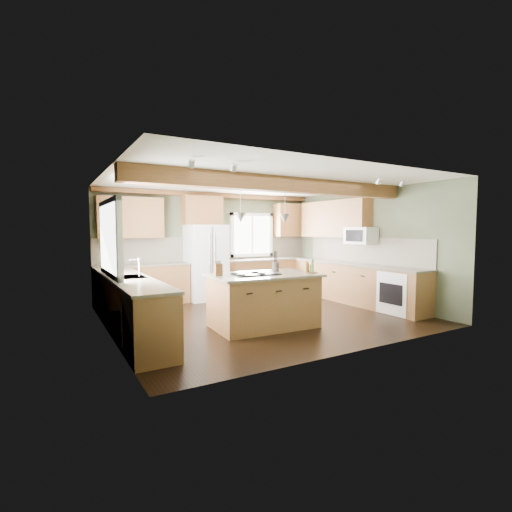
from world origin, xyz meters
TOP-DOWN VIEW (x-y plane):
  - floor at (0.00, 0.00)m, footprint 5.60×5.60m
  - ceiling at (0.00, 0.00)m, footprint 5.60×5.60m
  - wall_back at (0.00, 2.50)m, footprint 5.60×0.00m
  - wall_left at (-2.80, 0.00)m, footprint 0.00×5.00m
  - wall_right at (2.80, 0.00)m, footprint 0.00×5.00m
  - ceiling_beam at (0.00, -0.72)m, footprint 5.55×0.26m
  - soffit_trim at (0.00, 2.40)m, footprint 5.55×0.20m
  - backsplash_back at (0.00, 2.48)m, footprint 5.58×0.03m
  - backsplash_right at (2.78, 0.05)m, footprint 0.03×3.70m
  - base_cab_back_left at (-1.79, 2.20)m, footprint 2.02×0.60m
  - counter_back_left at (-1.79, 2.20)m, footprint 2.06×0.64m
  - base_cab_back_right at (1.49, 2.20)m, footprint 2.62×0.60m
  - counter_back_right at (1.49, 2.20)m, footprint 2.66×0.64m
  - base_cab_left at (-2.50, 0.05)m, footprint 0.60×3.70m
  - counter_left at (-2.50, 0.05)m, footprint 0.64×3.74m
  - base_cab_right at (2.50, 0.05)m, footprint 0.60×3.70m
  - counter_right at (2.50, 0.05)m, footprint 0.64×3.74m
  - upper_cab_back_left at (-1.99, 2.33)m, footprint 1.40×0.35m
  - upper_cab_over_fridge at (-0.30, 2.33)m, footprint 0.96×0.35m
  - upper_cab_right at (2.62, 0.90)m, footprint 0.35×2.20m
  - upper_cab_back_corner at (2.30, 2.33)m, footprint 0.90×0.35m
  - window_left at (-2.78, 0.05)m, footprint 0.04×1.60m
  - window_back at (1.15, 2.48)m, footprint 1.10×0.04m
  - sink at (-2.50, 0.05)m, footprint 0.50×0.65m
  - faucet at (-2.32, 0.05)m, footprint 0.02×0.02m
  - dishwasher at (-2.49, -1.25)m, footprint 0.60×0.60m
  - oven at (2.49, -1.25)m, footprint 0.60×0.72m
  - microwave at (2.58, -0.05)m, footprint 0.40×0.70m
  - pendant_left at (-0.83, -0.70)m, footprint 0.18×0.18m
  - pendant_right at (0.03, -0.74)m, footprint 0.18×0.18m
  - refrigerator at (-0.30, 2.12)m, footprint 0.90×0.74m
  - island at (-0.40, -0.72)m, footprint 1.76×1.13m
  - island_top at (-0.40, -0.72)m, footprint 1.88×1.25m
  - cooktop at (-0.54, -0.71)m, footprint 0.77×0.53m
  - knife_block at (-1.18, -0.58)m, footprint 0.13×0.10m
  - utensil_crock at (0.01, -0.47)m, footprint 0.14×0.14m
  - bottle_tray at (0.40, -0.98)m, footprint 0.33×0.33m

SIDE VIEW (x-z plane):
  - floor at x=0.00m, z-range 0.00..0.00m
  - dishwasher at x=-2.49m, z-range 0.01..0.85m
  - oven at x=2.49m, z-range 0.01..0.85m
  - base_cab_back_left at x=-1.79m, z-range 0.00..0.88m
  - base_cab_back_right at x=1.49m, z-range 0.00..0.88m
  - base_cab_left at x=-2.50m, z-range 0.00..0.88m
  - base_cab_right at x=2.50m, z-range 0.00..0.88m
  - island at x=-0.40m, z-range 0.00..0.88m
  - counter_back_left at x=-1.79m, z-range 0.88..0.92m
  - counter_back_right at x=1.49m, z-range 0.88..0.92m
  - counter_left at x=-2.50m, z-range 0.88..0.92m
  - counter_right at x=2.50m, z-range 0.88..0.92m
  - refrigerator at x=-0.30m, z-range 0.00..1.80m
  - island_top at x=-0.40m, z-range 0.88..0.92m
  - sink at x=-2.50m, z-range 0.89..0.92m
  - cooktop at x=-0.54m, z-range 0.92..0.94m
  - utensil_crock at x=0.01m, z-range 0.92..1.09m
  - knife_block at x=-1.18m, z-range 0.92..1.12m
  - bottle_tray at x=0.40m, z-range 0.92..1.16m
  - faucet at x=-2.32m, z-range 0.91..1.19m
  - backsplash_back at x=0.00m, z-range 0.92..1.50m
  - backsplash_right at x=2.78m, z-range 0.92..1.50m
  - wall_back at x=0.00m, z-range -1.50..4.10m
  - wall_left at x=-2.80m, z-range -1.20..3.80m
  - wall_right at x=2.80m, z-range -1.20..3.80m
  - window_back at x=1.15m, z-range 1.05..2.05m
  - window_left at x=-2.78m, z-range 1.02..2.08m
  - microwave at x=2.58m, z-range 1.36..1.74m
  - pendant_left at x=-0.83m, z-range 1.80..1.96m
  - pendant_right at x=0.03m, z-range 1.80..1.96m
  - upper_cab_back_left at x=-1.99m, z-range 1.50..2.40m
  - upper_cab_right at x=2.62m, z-range 1.50..2.40m
  - upper_cab_back_corner at x=2.30m, z-range 1.50..2.40m
  - upper_cab_over_fridge at x=-0.30m, z-range 1.80..2.50m
  - ceiling_beam at x=0.00m, z-range 2.34..2.60m
  - soffit_trim at x=0.00m, z-range 2.49..2.59m
  - ceiling at x=0.00m, z-range 2.60..2.60m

